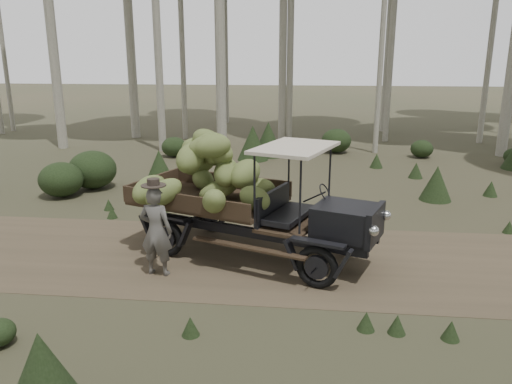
# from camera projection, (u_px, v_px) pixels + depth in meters

# --- Properties ---
(ground) EXTENTS (120.00, 120.00, 0.00)m
(ground) POSITION_uv_depth(u_px,v_px,m) (343.00, 262.00, 9.94)
(ground) COLOR #473D2B
(ground) RESTS_ON ground
(dirt_track) EXTENTS (70.00, 4.00, 0.01)m
(dirt_track) POSITION_uv_depth(u_px,v_px,m) (343.00, 262.00, 9.94)
(dirt_track) COLOR brown
(dirt_track) RESTS_ON ground
(banana_truck) EXTENTS (5.35, 3.37, 2.61)m
(banana_truck) POSITION_uv_depth(u_px,v_px,m) (230.00, 182.00, 10.15)
(banana_truck) COLOR black
(banana_truck) RESTS_ON ground
(farmer) EXTENTS (0.67, 0.51, 1.86)m
(farmer) POSITION_uv_depth(u_px,v_px,m) (156.00, 230.00, 9.18)
(farmer) COLOR #575450
(farmer) RESTS_ON ground
(undergrowth) EXTENTS (19.59, 22.69, 1.39)m
(undergrowth) POSITION_uv_depth(u_px,v_px,m) (323.00, 213.00, 11.24)
(undergrowth) COLOR #233319
(undergrowth) RESTS_ON ground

